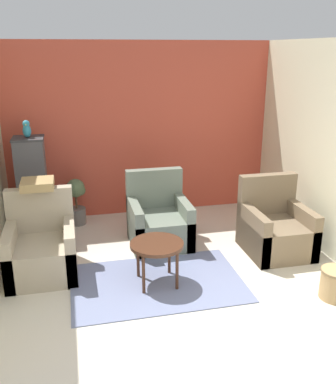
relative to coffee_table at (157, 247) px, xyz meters
The scene contains 13 objects.
ground_plane 1.50m from the coffee_table, 80.63° to the right, with size 20.00×20.00×0.00m, color beige.
wall_back_accent 2.52m from the coffee_table, 84.33° to the left, with size 4.24×0.06×2.68m.
wall_right 2.53m from the coffee_table, 11.01° to the left, with size 0.06×3.72×2.68m.
area_rug 0.45m from the coffee_table, 104.04° to the left, with size 1.95×1.28×0.01m.
coffee_table is the anchor object (origin of this frame).
armchair_left 1.40m from the coffee_table, 156.68° to the left, with size 0.79×0.84×0.97m.
armchair_right 1.75m from the coffee_table, 15.72° to the left, with size 0.79×0.84×0.97m.
armchair_middle 1.11m from the coffee_table, 77.05° to the left, with size 0.79×0.84×0.97m.
birdcage 2.30m from the coffee_table, 128.35° to the left, with size 0.57×0.57×1.41m.
parrot 2.53m from the coffee_table, 128.32° to the left, with size 0.11×0.20×0.24m.
potted_plant 2.18m from the coffee_table, 112.60° to the left, with size 0.31×0.28×0.71m.
wicker_basket 1.96m from the coffee_table, 21.96° to the right, with size 0.34×0.34×0.33m.
throw_pillow 1.64m from the coffee_table, 146.14° to the left, with size 0.38×0.38×0.10m.
Camera 1 is at (-1.09, -2.83, 2.55)m, focal length 40.00 mm.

